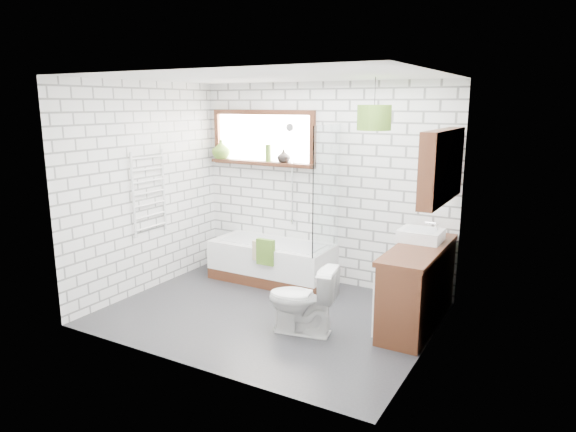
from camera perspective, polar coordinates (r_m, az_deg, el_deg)
The scene contains 22 objects.
floor at distance 5.69m, azimuth -2.23°, elevation -10.86°, with size 3.40×2.60×0.01m, color #262629.
ceiling at distance 5.23m, azimuth -2.46°, elevation 15.28°, with size 3.40×2.60×0.01m, color white.
wall_back at distance 6.45m, azimuth 3.79°, elevation 3.53°, with size 3.40×0.01×2.50m, color white.
wall_front at distance 4.29m, azimuth -11.56°, elevation -1.21°, with size 3.40×0.01×2.50m, color white.
wall_left at distance 6.37m, azimuth -15.50°, elevation 3.00°, with size 0.01×2.60×2.50m, color white.
wall_right at distance 4.67m, azimuth 15.75°, elevation -0.33°, with size 0.01×2.60×2.50m, color white.
window at distance 6.76m, azimuth -2.88°, elevation 8.65°, with size 1.52×0.16×0.68m, color #381B0F.
towel_radiator at distance 6.35m, azimuth -15.19°, elevation 2.53°, with size 0.06×0.52×1.00m, color white.
mirror_cabinet at distance 5.20m, azimuth 16.71°, elevation 5.35°, with size 0.16×1.20×0.70m, color #381B0F.
shower_riser at distance 6.58m, azimuth 0.48°, elevation 4.61°, with size 0.02×0.02×1.30m, color silver.
bathtub at distance 6.62m, azimuth -1.78°, elevation -5.08°, with size 1.56×0.69×0.50m, color white.
shower_screen at distance 6.04m, azimuth 4.34°, elevation 2.96°, with size 0.02×0.72×1.50m, color white.
towel_green at distance 6.21m, azimuth -2.51°, elevation -4.03°, with size 0.23×0.06×0.32m, color #4A7021.
towel_beige at distance 6.26m, azimuth -3.18°, elevation -3.91°, with size 0.19×0.05×0.24m, color #C3B087.
vanity at distance 5.47m, azimuth 14.23°, elevation -7.53°, with size 0.46×1.44×0.82m, color #381B0F.
basin at distance 5.57m, azimuth 14.55°, elevation -2.09°, with size 0.43×0.38×0.13m, color white.
tap at distance 5.51m, azimuth 16.19°, elevation -1.54°, with size 0.03×0.03×0.17m, color silver.
toilet at distance 5.13m, azimuth 1.55°, elevation -9.26°, with size 0.68×0.39×0.70m, color white.
vase_olive at distance 7.12m, azimuth -7.46°, elevation 7.20°, with size 0.25×0.25×0.26m, color #507524.
vase_dark at distance 6.58m, azimuth -0.50°, elevation 6.51°, with size 0.16×0.16×0.17m, color black.
bottle at distance 6.70m, azimuth -2.23°, elevation 6.83°, with size 0.07×0.07×0.22m, color #507524.
pendant at distance 5.37m, azimuth 9.55°, elevation 10.73°, with size 0.35×0.35×0.25m, color #4A7021.
Camera 1 is at (2.76, -4.44, 2.24)m, focal length 32.00 mm.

